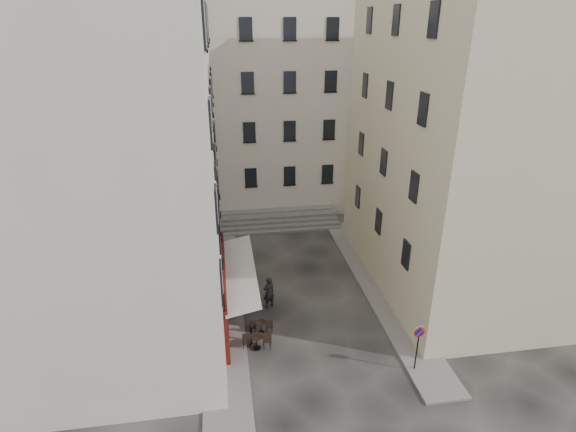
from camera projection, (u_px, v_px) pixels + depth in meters
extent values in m
plane|color=black|center=(312.00, 324.00, 23.27)|extent=(90.00, 90.00, 0.00)
cube|color=slate|center=(223.00, 289.00, 26.24)|extent=(2.00, 22.00, 0.12)
cube|color=slate|center=(377.00, 286.00, 26.60)|extent=(2.00, 18.00, 0.12)
cube|color=beige|center=(80.00, 127.00, 20.56)|extent=(12.00, 16.00, 20.00)
cube|color=beige|center=(492.00, 131.00, 24.35)|extent=(12.00, 14.00, 18.00)
cube|color=beige|center=(256.00, 94.00, 36.81)|extent=(18.00, 10.00, 18.00)
cube|color=#480C0A|center=(224.00, 292.00, 22.86)|extent=(0.25, 7.00, 3.50)
cube|color=black|center=(225.00, 298.00, 23.01)|extent=(0.06, 3.85, 2.00)
cube|color=silver|center=(239.00, 271.00, 22.50)|extent=(1.58, 7.30, 0.41)
cube|color=#585553|center=(281.00, 228.00, 34.03)|extent=(9.00, 1.80, 0.20)
cube|color=#585553|center=(280.00, 223.00, 34.36)|extent=(9.00, 1.80, 0.20)
cube|color=#585553|center=(279.00, 218.00, 34.69)|extent=(9.00, 1.80, 0.20)
cube|color=#585553|center=(278.00, 213.00, 35.02)|extent=(9.00, 1.80, 0.20)
cylinder|color=black|center=(251.00, 336.00, 21.73)|extent=(0.10, 0.10, 0.90)
sphere|color=black|center=(251.00, 328.00, 21.54)|extent=(0.12, 0.12, 0.12)
cylinder|color=black|center=(246.00, 296.00, 24.90)|extent=(0.10, 0.10, 0.90)
sphere|color=black|center=(246.00, 289.00, 24.72)|extent=(0.12, 0.12, 0.12)
cylinder|color=black|center=(242.00, 265.00, 28.08)|extent=(0.10, 0.10, 0.90)
sphere|color=black|center=(242.00, 258.00, 27.89)|extent=(0.12, 0.12, 0.12)
cylinder|color=black|center=(417.00, 349.00, 19.72)|extent=(0.06, 0.06, 2.36)
cylinder|color=red|center=(419.00, 332.00, 19.35)|extent=(0.55, 0.05, 0.55)
cylinder|color=navy|center=(420.00, 332.00, 19.32)|extent=(0.40, 0.05, 0.40)
cube|color=red|center=(420.00, 333.00, 19.30)|extent=(0.32, 0.04, 0.32)
cylinder|color=black|center=(257.00, 348.00, 21.48)|extent=(0.39, 0.39, 0.02)
cylinder|color=black|center=(257.00, 342.00, 21.34)|extent=(0.05, 0.05, 0.75)
cylinder|color=black|center=(257.00, 336.00, 21.20)|extent=(0.64, 0.64, 0.04)
cube|color=black|center=(267.00, 340.00, 21.38)|extent=(0.41, 0.41, 0.96)
cube|color=black|center=(247.00, 341.00, 21.35)|extent=(0.41, 0.41, 0.96)
cylinder|color=black|center=(261.00, 332.00, 22.58)|extent=(0.33, 0.33, 0.02)
cylinder|color=black|center=(261.00, 327.00, 22.46)|extent=(0.05, 0.05, 0.64)
cylinder|color=black|center=(261.00, 323.00, 22.35)|extent=(0.54, 0.54, 0.04)
cube|color=black|center=(269.00, 326.00, 22.50)|extent=(0.35, 0.35, 0.82)
cube|color=black|center=(253.00, 326.00, 22.47)|extent=(0.35, 0.35, 0.82)
cylinder|color=black|center=(241.00, 309.00, 24.43)|extent=(0.37, 0.37, 0.02)
cylinder|color=black|center=(241.00, 303.00, 24.29)|extent=(0.05, 0.05, 0.72)
cylinder|color=black|center=(240.00, 298.00, 24.16)|extent=(0.61, 0.61, 0.04)
cube|color=black|center=(249.00, 302.00, 24.34)|extent=(0.39, 0.39, 0.92)
cube|color=black|center=(232.00, 302.00, 24.30)|extent=(0.39, 0.39, 0.92)
cylinder|color=black|center=(248.00, 302.00, 25.02)|extent=(0.32, 0.32, 0.02)
cylinder|color=black|center=(248.00, 298.00, 24.90)|extent=(0.04, 0.04, 0.62)
cylinder|color=black|center=(248.00, 293.00, 24.79)|extent=(0.53, 0.53, 0.04)
cube|color=black|center=(255.00, 296.00, 24.94)|extent=(0.34, 0.34, 0.80)
cube|color=black|center=(240.00, 297.00, 24.91)|extent=(0.34, 0.34, 0.80)
cylinder|color=black|center=(243.00, 282.00, 27.01)|extent=(0.32, 0.32, 0.02)
cylinder|color=black|center=(243.00, 277.00, 26.89)|extent=(0.04, 0.04, 0.62)
cylinder|color=black|center=(242.00, 273.00, 26.78)|extent=(0.53, 0.53, 0.04)
cube|color=black|center=(249.00, 276.00, 26.93)|extent=(0.34, 0.34, 0.80)
cube|color=black|center=(236.00, 276.00, 26.90)|extent=(0.34, 0.34, 0.80)
imported|color=black|center=(269.00, 292.00, 24.37)|extent=(0.79, 0.68, 1.84)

